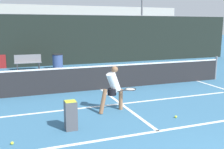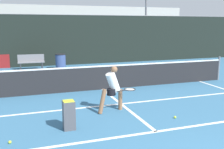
# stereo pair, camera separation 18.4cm
# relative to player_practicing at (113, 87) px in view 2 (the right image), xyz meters

# --- Properties ---
(court_baseline_near) EXTENTS (11.00, 0.10, 0.01)m
(court_baseline_near) POSITION_rel_player_practicing_xyz_m (0.47, -1.74, -0.72)
(court_baseline_near) COLOR white
(court_baseline_near) RESTS_ON ground
(court_service_line) EXTENTS (8.25, 0.10, 0.01)m
(court_service_line) POSITION_rel_player_practicing_xyz_m (0.47, 0.58, -0.72)
(court_service_line) COLOR white
(court_service_line) RESTS_ON ground
(court_center_mark) EXTENTS (0.10, 4.34, 0.01)m
(court_center_mark) POSITION_rel_player_practicing_xyz_m (0.47, 0.42, -0.72)
(court_center_mark) COLOR white
(court_center_mark) RESTS_ON ground
(net) EXTENTS (11.09, 0.09, 1.07)m
(net) POSITION_rel_player_practicing_xyz_m (0.47, 2.59, -0.21)
(net) COLOR slate
(net) RESTS_ON ground
(fence_back) EXTENTS (24.00, 0.06, 3.09)m
(fence_back) POSITION_rel_player_practicing_xyz_m (0.47, 9.37, 0.82)
(fence_back) COLOR black
(fence_back) RESTS_ON ground
(player_practicing) EXTENTS (1.20, 0.46, 1.33)m
(player_practicing) POSITION_rel_player_practicing_xyz_m (0.00, 0.00, 0.00)
(player_practicing) COLOR #8C6042
(player_practicing) RESTS_ON ground
(tennis_ball_scattered_0) EXTENTS (0.07, 0.07, 0.07)m
(tennis_ball_scattered_0) POSITION_rel_player_practicing_xyz_m (-2.77, -1.29, -0.69)
(tennis_ball_scattered_0) COLOR #D1E033
(tennis_ball_scattered_0) RESTS_ON ground
(tennis_ball_scattered_2) EXTENTS (0.07, 0.07, 0.07)m
(tennis_ball_scattered_2) POSITION_rel_player_practicing_xyz_m (1.38, -1.11, -0.69)
(tennis_ball_scattered_2) COLOR #D1E033
(tennis_ball_scattered_2) RESTS_ON ground
(ball_hopper) EXTENTS (0.28, 0.28, 0.71)m
(ball_hopper) POSITION_rel_player_practicing_xyz_m (-1.44, -0.92, -0.35)
(ball_hopper) COLOR #4C4C51
(ball_hopper) RESTS_ON ground
(courtside_bench) EXTENTS (1.42, 0.42, 0.86)m
(courtside_bench) POSITION_rel_player_practicing_xyz_m (-1.97, 8.12, -0.26)
(courtside_bench) COLOR slate
(courtside_bench) RESTS_ON ground
(trash_bin) EXTENTS (0.59, 0.59, 0.87)m
(trash_bin) POSITION_rel_player_practicing_xyz_m (-0.39, 7.86, -0.28)
(trash_bin) COLOR #384C7F
(trash_bin) RESTS_ON ground
(building_far) EXTENTS (36.00, 2.40, 4.74)m
(building_far) POSITION_rel_player_practicing_xyz_m (0.47, 26.34, 1.65)
(building_far) COLOR #B2ADA3
(building_far) RESTS_ON ground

